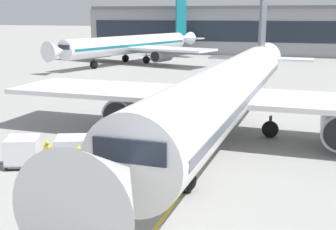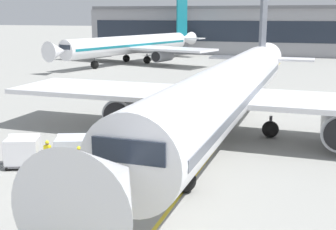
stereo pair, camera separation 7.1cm
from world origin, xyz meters
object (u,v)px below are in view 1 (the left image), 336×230
(baggage_cart_lead, at_px, (72,150))
(safety_cone_engine_keepout, at_px, (127,146))
(belt_loader, at_px, (130,147))
(ground_crew_wingwalker, at_px, (93,146))
(parked_airplane, at_px, (229,90))
(ground_crew_by_loader, at_px, (114,147))
(baggage_cart_second, at_px, (23,151))
(safety_cone_nose_mark, at_px, (103,144))
(safety_cone_wingtip, at_px, (128,135))
(ground_crew_by_carts, at_px, (79,159))
(distant_airplane, at_px, (133,45))
(ground_crew_marshaller, at_px, (48,153))

(baggage_cart_lead, height_order, safety_cone_engine_keepout, baggage_cart_lead)
(belt_loader, bearing_deg, ground_crew_wingwalker, -153.73)
(parked_airplane, distance_m, ground_crew_wingwalker, 10.99)
(ground_crew_by_loader, bearing_deg, ground_crew_wingwalker, -176.78)
(baggage_cart_second, relative_size, safety_cone_nose_mark, 4.26)
(belt_loader, height_order, safety_cone_wingtip, belt_loader)
(belt_loader, bearing_deg, parked_airplane, 55.38)
(ground_crew_by_carts, relative_size, distant_airplane, 0.04)
(ground_crew_by_loader, bearing_deg, ground_crew_marshaller, -146.27)
(belt_loader, height_order, baggage_cart_second, belt_loader)
(belt_loader, relative_size, ground_crew_by_loader, 3.14)
(baggage_cart_second, relative_size, ground_crew_marshaller, 1.62)
(baggage_cart_second, bearing_deg, parked_airplane, 44.77)
(ground_crew_by_carts, bearing_deg, belt_loader, 66.32)
(parked_airplane, height_order, baggage_cart_second, parked_airplane)
(safety_cone_nose_mark, bearing_deg, baggage_cart_lead, -91.58)
(safety_cone_wingtip, bearing_deg, baggage_cart_second, -115.43)
(ground_crew_by_carts, xyz_separation_m, ground_crew_marshaller, (-2.35, 0.45, 0.00))
(distant_airplane, bearing_deg, ground_crew_by_loader, -68.77)
(belt_loader, height_order, ground_crew_by_loader, belt_loader)
(ground_crew_by_carts, relative_size, safety_cone_engine_keepout, 2.82)
(ground_crew_marshaller, relative_size, ground_crew_wingwalker, 1.00)
(parked_airplane, height_order, ground_crew_marshaller, parked_airplane)
(ground_crew_marshaller, height_order, safety_cone_nose_mark, ground_crew_marshaller)
(ground_crew_marshaller, xyz_separation_m, safety_cone_nose_mark, (1.26, 4.73, -0.68))
(belt_loader, bearing_deg, baggage_cart_second, -149.56)
(parked_airplane, distance_m, safety_cone_engine_keepout, 8.61)
(safety_cone_wingtip, bearing_deg, ground_crew_by_carts, -87.35)
(safety_cone_engine_keepout, bearing_deg, ground_crew_marshaller, -121.73)
(baggage_cart_lead, height_order, safety_cone_nose_mark, baggage_cart_lead)
(safety_cone_wingtip, distance_m, distant_airplane, 52.01)
(baggage_cart_lead, bearing_deg, baggage_cart_second, -160.61)
(safety_cone_nose_mark, bearing_deg, ground_crew_wingwalker, -76.39)
(parked_airplane, xyz_separation_m, safety_cone_nose_mark, (-7.58, -5.52, -3.24))
(baggage_cart_second, bearing_deg, baggage_cart_lead, 19.39)
(belt_loader, relative_size, safety_cone_engine_keepout, 8.84)
(ground_crew_by_carts, relative_size, safety_cone_wingtip, 2.67)
(baggage_cart_second, distance_m, safety_cone_nose_mark, 5.69)
(ground_crew_by_loader, bearing_deg, belt_loader, 56.17)
(ground_crew_by_loader, height_order, ground_crew_wingwalker, same)
(ground_crew_by_carts, xyz_separation_m, safety_cone_nose_mark, (-1.09, 5.18, -0.68))
(baggage_cart_second, relative_size, safety_cone_engine_keepout, 4.55)
(parked_airplane, relative_size, safety_cone_wingtip, 68.61)
(baggage_cart_lead, bearing_deg, distant_airplane, 108.76)
(ground_crew_marshaller, height_order, ground_crew_wingwalker, same)
(ground_crew_by_loader, relative_size, ground_crew_marshaller, 1.00)
(parked_airplane, height_order, safety_cone_engine_keepout, parked_airplane)
(safety_cone_engine_keepout, xyz_separation_m, safety_cone_nose_mark, (-1.73, -0.10, 0.02))
(belt_loader, distance_m, ground_crew_wingwalker, 2.27)
(safety_cone_engine_keepout, height_order, safety_cone_nose_mark, safety_cone_nose_mark)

